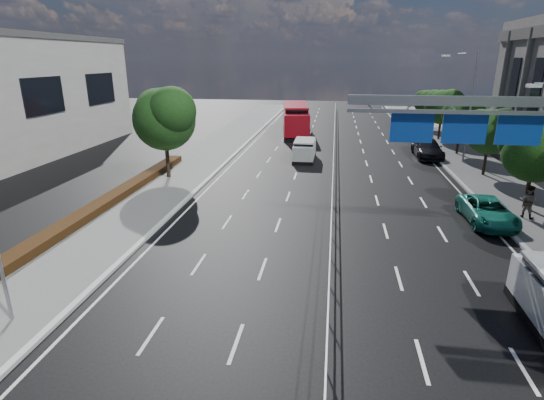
# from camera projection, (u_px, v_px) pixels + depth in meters

# --- Properties ---
(ground) EXTENTS (160.00, 160.00, 0.00)m
(ground) POSITION_uv_depth(u_px,v_px,m) (326.00, 352.00, 12.86)
(ground) COLOR black
(ground) RESTS_ON ground
(kerb_near) EXTENTS (0.25, 140.00, 0.15)m
(kerb_near) POSITION_uv_depth(u_px,v_px,m) (54.00, 324.00, 14.07)
(kerb_near) COLOR silver
(kerb_near) RESTS_ON ground
(median_fence) EXTENTS (0.05, 85.00, 1.02)m
(median_fence) POSITION_uv_depth(u_px,v_px,m) (333.00, 163.00, 33.80)
(median_fence) COLOR silver
(median_fence) RESTS_ON ground
(hedge_near) EXTENTS (1.00, 36.00, 0.44)m
(hedge_near) POSITION_uv_depth(u_px,v_px,m) (35.00, 246.00, 19.25)
(hedge_near) COLOR black
(hedge_near) RESTS_ON sidewalk_near
(overhead_gantry) EXTENTS (10.24, 0.38, 7.45)m
(overhead_gantry) POSITION_uv_depth(u_px,v_px,m) (483.00, 123.00, 19.58)
(overhead_gantry) COLOR gray
(overhead_gantry) RESTS_ON ground
(streetlight_far) EXTENTS (2.78, 2.40, 9.00)m
(streetlight_far) POSITION_uv_depth(u_px,v_px,m) (468.00, 101.00, 34.16)
(streetlight_far) COLOR gray
(streetlight_far) RESTS_ON ground
(near_tree_back) EXTENTS (4.84, 4.51, 6.69)m
(near_tree_back) POSITION_uv_depth(u_px,v_px,m) (165.00, 116.00, 29.88)
(near_tree_back) COLOR black
(near_tree_back) RESTS_ON ground
(far_tree_d) EXTENTS (3.85, 3.59, 5.34)m
(far_tree_d) POSITION_uv_depth(u_px,v_px,m) (537.00, 148.00, 23.73)
(far_tree_d) COLOR black
(far_tree_d) RESTS_ON ground
(far_tree_e) EXTENTS (3.63, 3.38, 5.13)m
(far_tree_e) POSITION_uv_depth(u_px,v_px,m) (491.00, 129.00, 30.81)
(far_tree_e) COLOR black
(far_tree_e) RESTS_ON ground
(far_tree_f) EXTENTS (3.52, 3.28, 5.02)m
(far_tree_f) POSITION_uv_depth(u_px,v_px,m) (462.00, 117.00, 37.86)
(far_tree_f) COLOR black
(far_tree_f) RESTS_ON ground
(far_tree_g) EXTENTS (3.96, 3.69, 5.45)m
(far_tree_g) POSITION_uv_depth(u_px,v_px,m) (443.00, 105.00, 44.81)
(far_tree_g) COLOR black
(far_tree_g) RESTS_ON ground
(far_tree_h) EXTENTS (3.41, 3.18, 4.91)m
(far_tree_h) POSITION_uv_depth(u_px,v_px,m) (428.00, 101.00, 51.96)
(far_tree_h) COLOR black
(far_tree_h) RESTS_ON ground
(white_minivan) EXTENTS (1.80, 4.12, 1.79)m
(white_minivan) POSITION_uv_depth(u_px,v_px,m) (305.00, 150.00, 36.78)
(white_minivan) COLOR black
(white_minivan) RESTS_ON ground
(red_bus) EXTENTS (4.15, 11.75, 3.44)m
(red_bus) POSITION_uv_depth(u_px,v_px,m) (295.00, 118.00, 49.43)
(red_bus) COLOR black
(red_bus) RESTS_ON ground
(near_car_silver) EXTENTS (2.11, 4.85, 1.63)m
(near_car_silver) POSITION_uv_depth(u_px,v_px,m) (301.00, 129.00, 47.90)
(near_car_silver) COLOR #B8BAC0
(near_car_silver) RESTS_ON ground
(near_car_dark) EXTENTS (1.81, 5.18, 1.71)m
(near_car_dark) POSITION_uv_depth(u_px,v_px,m) (296.00, 115.00, 59.51)
(near_car_dark) COLOR black
(near_car_dark) RESTS_ON ground
(parked_car_teal) EXTENTS (2.30, 4.80, 1.32)m
(parked_car_teal) POSITION_uv_depth(u_px,v_px,m) (487.00, 211.00, 22.77)
(parked_car_teal) COLOR #186E5E
(parked_car_teal) RESTS_ON ground
(parked_car_dark) EXTENTS (2.22, 5.44, 1.58)m
(parked_car_dark) POSITION_uv_depth(u_px,v_px,m) (427.00, 148.00, 37.92)
(parked_car_dark) COLOR black
(parked_car_dark) RESTS_ON ground
(pedestrian_b) EXTENTS (1.12, 1.10, 1.82)m
(pedestrian_b) POSITION_uv_depth(u_px,v_px,m) (528.00, 201.00, 23.07)
(pedestrian_b) COLOR gray
(pedestrian_b) RESTS_ON sidewalk_far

